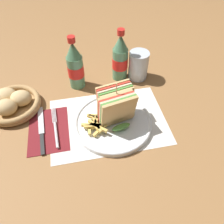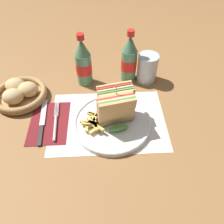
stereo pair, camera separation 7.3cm
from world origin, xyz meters
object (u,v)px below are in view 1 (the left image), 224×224
Objects in this scene: plate_main at (113,122)px; coke_bottle_far at (120,59)px; fork at (56,130)px; knife at (41,130)px; coke_bottle_near at (75,66)px; club_sandwich at (116,107)px; glass_near at (138,67)px; bread_basket at (13,104)px.

coke_bottle_far is at bearing 72.49° from plate_main.
knife is at bearing 159.34° from fork.
coke_bottle_far is (0.18, 0.02, 0.00)m from coke_bottle_near.
club_sandwich is 0.87× the size of fork.
knife is at bearing -151.24° from glass_near.
coke_bottle_near reaches higher than club_sandwich.
fork is (-0.20, -0.01, -0.07)m from club_sandwich.
plate_main is 0.26m from coke_bottle_near.
coke_bottle_near is (0.14, 0.21, 0.08)m from knife.
knife is at bearing -144.42° from coke_bottle_far.
club_sandwich is at bearing -121.88° from glass_near.
glass_near reaches higher than knife.
coke_bottle_near is (-0.11, 0.22, 0.02)m from club_sandwich.
fork is at bearing -43.86° from bread_basket.
coke_bottle_near reaches higher than plate_main.
plate_main is at bearing -66.68° from coke_bottle_near.
knife is 0.45m from glass_near.
plate_main is 1.29× the size of knife.
knife is 1.78× the size of glass_near.
fork is 0.90× the size of bread_basket.
club_sandwich is at bearing -5.64° from knife.
bread_basket is (-0.10, 0.13, 0.02)m from knife.
coke_bottle_near and coke_bottle_far have the same top height.
knife is 0.97× the size of coke_bottle_near.
coke_bottle_far is at bearing 170.40° from glass_near.
coke_bottle_far is at bearing 32.02° from knife.
club_sandwich is at bearing -21.04° from bread_basket.
glass_near is at bearing 25.20° from knife.
fork reaches higher than knife.
knife is at bearing 177.93° from club_sandwich.
fork is 1.53× the size of glass_near.
knife is (-0.25, 0.01, -0.07)m from club_sandwich.
coke_bottle_far reaches higher than knife.
fork is at bearing -112.63° from coke_bottle_near.
glass_near is (0.34, 0.23, 0.04)m from fork.
coke_bottle_near is at bearing 19.45° from bread_basket.
fork is at bearing 178.63° from plate_main.
coke_bottle_far reaches higher than plate_main.
club_sandwich is 0.26m from knife.
bread_basket is at bearing 158.96° from club_sandwich.
fork is 0.26m from coke_bottle_near.
bread_basket is (-0.35, 0.13, -0.05)m from club_sandwich.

